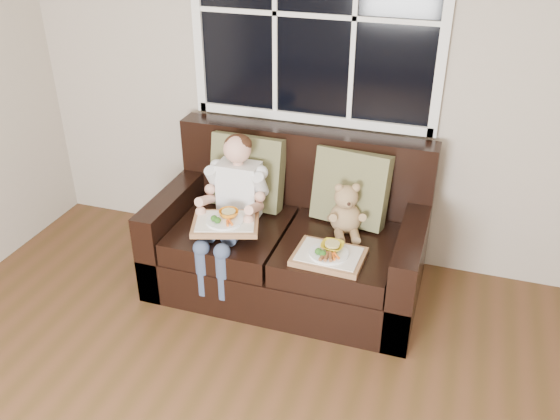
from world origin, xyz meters
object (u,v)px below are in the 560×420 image
(tray_right, at_px, (329,255))
(teddy_bear, at_px, (345,212))
(tray_left, at_px, (226,222))
(loveseat, at_px, (290,241))
(child, at_px, (233,196))

(tray_right, bearing_deg, teddy_bear, 89.57)
(tray_left, height_order, tray_right, tray_left)
(loveseat, distance_m, child, 0.49)
(child, xyz_separation_m, tray_left, (0.03, -0.19, -0.07))
(tray_left, bearing_deg, teddy_bear, 7.57)
(loveseat, distance_m, tray_right, 0.50)
(child, height_order, teddy_bear, child)
(tray_right, bearing_deg, child, 165.27)
(child, height_order, tray_right, child)
(loveseat, xyz_separation_m, teddy_bear, (0.35, 0.00, 0.28))
(child, bearing_deg, teddy_bear, 10.00)
(tray_right, bearing_deg, tray_left, -178.72)
(teddy_bear, height_order, tray_right, teddy_bear)
(loveseat, height_order, teddy_bear, loveseat)
(child, bearing_deg, loveseat, 19.60)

